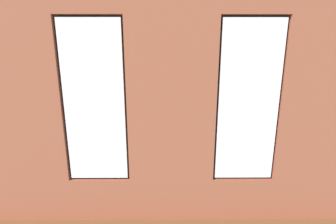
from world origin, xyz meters
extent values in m
cube|color=brown|center=(0.00, 0.00, -0.05)|extent=(6.63, 5.61, 0.10)
cube|color=#9E5138|center=(-2.24, 2.42, 1.73)|extent=(1.55, 0.16, 3.47)
cube|color=#9E5138|center=(0.00, 2.42, 1.73)|extent=(1.20, 0.16, 3.47)
cube|color=#9E5138|center=(2.24, 2.42, 1.73)|extent=(1.55, 0.16, 3.47)
cube|color=#9E5138|center=(-1.03, 2.42, 0.33)|extent=(0.87, 0.16, 0.65)
cube|color=white|center=(-1.03, 2.46, 1.77)|extent=(0.81, 0.03, 2.17)
cube|color=#38281E|center=(-1.03, 2.40, 1.77)|extent=(0.87, 0.04, 2.23)
cube|color=#9E5138|center=(1.03, 2.42, 0.33)|extent=(0.87, 0.16, 0.65)
cube|color=white|center=(1.03, 2.46, 1.77)|extent=(0.81, 0.03, 2.17)
cube|color=#38281E|center=(1.03, 2.40, 1.77)|extent=(0.87, 0.04, 2.23)
cube|color=#A87547|center=(0.00, 2.32, 0.62)|extent=(3.14, 0.24, 0.06)
cube|color=black|center=(0.00, 2.33, 2.31)|extent=(0.48, 0.03, 0.64)
cube|color=orange|center=(0.00, 2.32, 2.31)|extent=(0.42, 0.01, 0.58)
cube|color=silver|center=(2.97, 0.20, 1.73)|extent=(0.10, 4.61, 3.47)
cube|color=black|center=(0.43, 1.72, 0.21)|extent=(1.75, 0.85, 0.42)
cube|color=black|center=(0.43, 2.05, 0.61)|extent=(1.75, 0.24, 0.38)
cube|color=black|center=(-0.34, 1.72, 0.52)|extent=(0.22, 0.85, 0.24)
cube|color=black|center=(1.19, 1.72, 0.52)|extent=(0.22, 0.85, 0.24)
cube|color=#232326|center=(0.10, 1.68, 0.48)|extent=(0.60, 0.65, 0.12)
cube|color=#232326|center=(0.75, 1.68, 0.48)|extent=(0.60, 0.65, 0.12)
cube|color=black|center=(-2.27, 0.80, 0.21)|extent=(1.01, 1.99, 0.42)
cube|color=black|center=(-2.59, 0.77, 0.61)|extent=(0.40, 1.94, 0.38)
cube|color=black|center=(-2.20, -0.05, 0.52)|extent=(0.87, 0.29, 0.24)
cube|color=black|center=(-2.34, 1.65, 0.52)|extent=(0.87, 0.29, 0.24)
cube|color=#232326|center=(-2.20, 0.43, 0.48)|extent=(0.70, 0.73, 0.12)
cube|color=#232326|center=(-2.26, 1.17, 0.48)|extent=(0.70, 0.73, 0.12)
cube|color=#A87547|center=(0.13, -0.06, 0.40)|extent=(1.46, 0.83, 0.04)
cube|color=#A87547|center=(-0.55, -0.42, 0.19)|extent=(0.07, 0.07, 0.38)
cube|color=#A87547|center=(0.80, -0.42, 0.19)|extent=(0.07, 0.07, 0.38)
cube|color=#A87547|center=(-0.55, 0.29, 0.19)|extent=(0.07, 0.07, 0.38)
cube|color=#A87547|center=(0.80, 0.29, 0.19)|extent=(0.07, 0.07, 0.38)
cylinder|color=#4C4C51|center=(-0.28, -0.21, 0.47)|extent=(0.08, 0.08, 0.10)
cylinder|color=#B7333D|center=(0.13, -0.06, 0.48)|extent=(0.08, 0.08, 0.11)
cylinder|color=beige|center=(0.56, 0.06, 0.47)|extent=(0.14, 0.14, 0.10)
sphere|color=#3D8E42|center=(0.56, 0.06, 0.59)|extent=(0.16, 0.16, 0.16)
cube|color=#59595B|center=(0.31, -0.17, 0.43)|extent=(0.18, 0.08, 0.02)
cube|color=black|center=(2.67, -0.01, 0.27)|extent=(0.93, 0.42, 0.53)
cube|color=black|center=(2.67, -0.01, 0.56)|extent=(0.41, 0.20, 0.05)
cube|color=black|center=(2.67, -0.01, 0.61)|extent=(0.06, 0.04, 0.06)
cube|color=black|center=(2.67, -0.01, 0.91)|extent=(0.94, 0.04, 0.54)
cube|color=black|center=(2.67, -0.04, 0.91)|extent=(0.89, 0.01, 0.49)
cylinder|color=olive|center=(0.64, -1.39, 0.14)|extent=(0.47, 0.47, 0.28)
ellipsoid|color=silver|center=(0.64, -1.39, 0.46)|extent=(1.05, 1.05, 0.42)
ellipsoid|color=navy|center=(0.72, -1.39, 0.57)|extent=(0.44, 0.44, 0.18)
cylinder|color=brown|center=(-1.92, -0.61, 0.08)|extent=(0.15, 0.15, 0.16)
cylinder|color=brown|center=(-1.92, -0.61, 0.19)|extent=(0.02, 0.02, 0.07)
ellipsoid|color=#286B2D|center=(-1.92, -0.61, 0.36)|extent=(0.34, 0.34, 0.28)
cylinder|color=#47423D|center=(2.12, 0.90, 0.16)|extent=(0.32, 0.32, 0.32)
cylinder|color=brown|center=(2.12, 0.90, 0.50)|extent=(0.06, 0.06, 0.36)
cone|color=#286B2D|center=(2.26, 0.88, 0.88)|extent=(0.40, 0.18, 0.48)
cone|color=#286B2D|center=(2.14, 1.07, 0.86)|extent=(0.19, 0.44, 0.45)
cone|color=#286B2D|center=(1.98, 0.97, 0.87)|extent=(0.41, 0.30, 0.47)
cone|color=#286B2D|center=(2.02, 0.81, 0.89)|extent=(0.34, 0.34, 0.49)
cone|color=#286B2D|center=(2.16, 0.71, 0.84)|extent=(0.22, 0.48, 0.41)
cylinder|color=brown|center=(-0.90, 1.72, 0.14)|extent=(0.25, 0.25, 0.27)
cylinder|color=brown|center=(-0.90, 1.72, 0.43)|extent=(0.04, 0.04, 0.32)
cone|color=#1E5B28|center=(-0.75, 1.71, 0.82)|extent=(0.42, 0.17, 0.54)
cone|color=#1E5B28|center=(-0.76, 1.88, 0.77)|extent=(0.44, 0.48, 0.46)
cone|color=#1E5B28|center=(-0.95, 1.91, 0.78)|extent=(0.28, 0.51, 0.48)
cone|color=#1E5B28|center=(-1.05, 1.81, 0.80)|extent=(0.48, 0.35, 0.50)
cone|color=#1E5B28|center=(-1.10, 1.64, 0.76)|extent=(0.54, 0.33, 0.44)
cone|color=#1E5B28|center=(-0.93, 1.52, 0.77)|extent=(0.21, 0.52, 0.46)
cone|color=#1E5B28|center=(-0.79, 1.56, 0.79)|extent=(0.38, 0.49, 0.48)
cylinder|color=brown|center=(-2.47, -1.80, 0.17)|extent=(0.33, 0.33, 0.34)
cylinder|color=brown|center=(-2.47, -1.80, 0.56)|extent=(0.06, 0.06, 0.43)
cone|color=#3D8E42|center=(-2.21, -1.83, 0.98)|extent=(0.60, 0.20, 0.51)
cone|color=#3D8E42|center=(-2.45, -1.56, 0.99)|extent=(0.16, 0.58, 0.53)
cone|color=#3D8E42|center=(-2.70, -1.81, 1.00)|extent=(0.56, 0.15, 0.55)
cone|color=#3D8E42|center=(-2.44, -2.04, 0.99)|extent=(0.20, 0.58, 0.53)
cylinder|color=#47423D|center=(1.44, 1.87, 0.17)|extent=(0.30, 0.30, 0.34)
cylinder|color=brown|center=(1.44, 1.87, 0.47)|extent=(0.05, 0.05, 0.26)
cone|color=#1E5B28|center=(1.63, 1.91, 0.83)|extent=(0.49, 0.21, 0.54)
cone|color=#1E5B28|center=(1.55, 2.03, 0.83)|extent=(0.38, 0.47, 0.54)
cone|color=#1E5B28|center=(1.38, 2.03, 0.85)|extent=(0.29, 0.47, 0.56)
cone|color=#1E5B28|center=(1.25, 1.96, 0.81)|extent=(0.52, 0.34, 0.51)
cone|color=#1E5B28|center=(1.26, 1.79, 0.82)|extent=(0.51, 0.33, 0.52)
cone|color=#1E5B28|center=(1.38, 1.72, 0.85)|extent=(0.29, 0.46, 0.56)
cone|color=#1E5B28|center=(1.52, 1.74, 0.85)|extent=(0.32, 0.44, 0.57)
cylinder|color=gray|center=(-0.52, -1.15, 0.11)|extent=(0.22, 0.22, 0.21)
cylinder|color=brown|center=(-0.52, -1.15, 0.29)|extent=(0.03, 0.03, 0.15)
ellipsoid|color=#3D8E42|center=(-0.52, -1.15, 0.56)|extent=(0.45, 0.45, 0.40)
cylinder|color=gray|center=(2.37, -1.75, 0.18)|extent=(0.29, 0.29, 0.35)
cylinder|color=brown|center=(2.37, -1.75, 0.52)|extent=(0.05, 0.05, 0.34)
cone|color=#1E5B28|center=(2.56, -1.72, 0.86)|extent=(0.51, 0.22, 0.44)
cone|color=#1E5B28|center=(2.39, -1.59, 0.89)|extent=(0.20, 0.45, 0.49)
cone|color=#1E5B28|center=(2.22, -1.61, 0.84)|extent=(0.45, 0.45, 0.42)
cone|color=#1E5B28|center=(2.27, -1.85, 0.91)|extent=(0.38, 0.37, 0.51)
cone|color=#1E5B28|center=(2.41, -1.89, 0.91)|extent=(0.26, 0.42, 0.51)
camera|label=1|loc=(0.06, 5.42, 2.34)|focal=24.00mm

